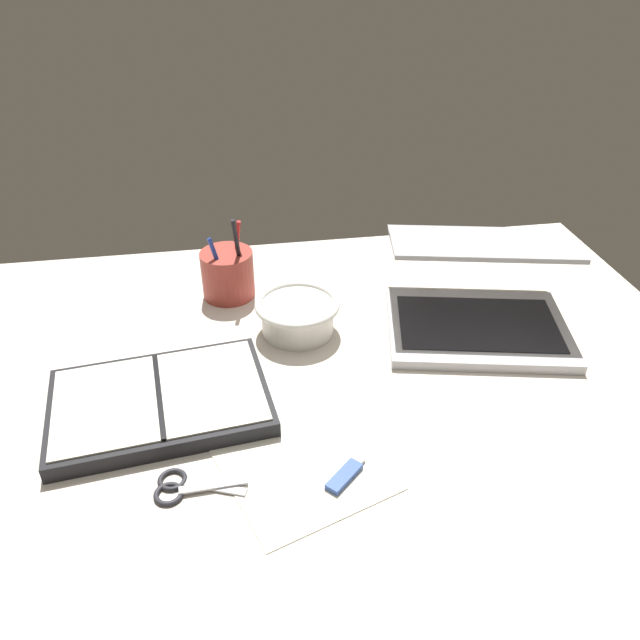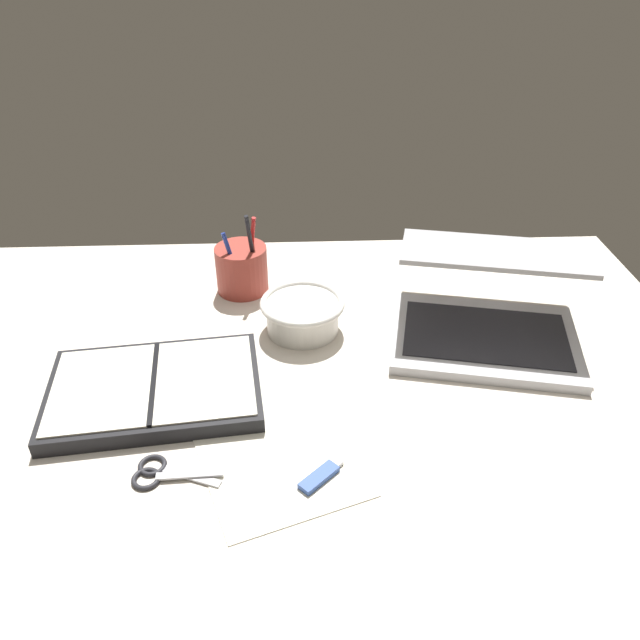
{
  "view_description": "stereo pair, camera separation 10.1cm",
  "coord_description": "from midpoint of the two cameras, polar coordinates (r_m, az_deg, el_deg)",
  "views": [
    {
      "loc": [
        -8.99,
        -75.78,
        64.97
      ],
      "look_at": [
        4.7,
        7.44,
        9.0
      ],
      "focal_mm": 35.0,
      "sensor_mm": 36.0,
      "label": 1
    },
    {
      "loc": [
        1.07,
        -76.82,
        64.97
      ],
      "look_at": [
        4.7,
        7.44,
        9.0
      ],
      "focal_mm": 35.0,
      "sensor_mm": 36.0,
      "label": 2
    }
  ],
  "objects": [
    {
      "name": "laptop",
      "position": [
        1.12,
        11.75,
        1.93
      ],
      "size": [
        37.22,
        37.96,
        16.03
      ],
      "rotation": [
        0.0,
        0.0,
        -0.21
      ],
      "color": "#B7B7BC",
      "rests_on": "desk_top"
    },
    {
      "name": "paper_sheet_front",
      "position": [
        0.89,
        -6.23,
        -11.49
      ],
      "size": [
        28.73,
        34.07,
        0.16
      ],
      "primitive_type": "cube",
      "rotation": [
        0.0,
        0.0,
        0.34
      ],
      "color": "silver",
      "rests_on": "desk_top"
    },
    {
      "name": "pen_cup",
      "position": [
        1.21,
        -10.81,
        4.12
      ],
      "size": [
        9.97,
        9.97,
        16.81
      ],
      "color": "#9E382D",
      "rests_on": "desk_top"
    },
    {
      "name": "scissors",
      "position": [
        0.86,
        -16.04,
        -14.59
      ],
      "size": [
        12.11,
        6.24,
        0.8
      ],
      "rotation": [
        0.0,
        0.0,
        -0.17
      ],
      "color": "#B7B7BC",
      "rests_on": "desk_top"
    },
    {
      "name": "planner",
      "position": [
        0.98,
        -17.32,
        -7.25
      ],
      "size": [
        34.22,
        25.29,
        3.03
      ],
      "rotation": [
        0.0,
        0.0,
        0.12
      ],
      "color": "black",
      "rests_on": "desk_top"
    },
    {
      "name": "desk_top",
      "position": [
        1.0,
        -4.91,
        -6.52
      ],
      "size": [
        140.0,
        100.0,
        2.0
      ],
      "primitive_type": "cube",
      "color": "beige",
      "rests_on": "ground"
    },
    {
      "name": "usb_drive",
      "position": [
        0.84,
        -1.21,
        -14.19
      ],
      "size": [
        6.3,
        6.14,
        1.0
      ],
      "rotation": [
        0.0,
        0.0,
        -0.81
      ],
      "color": "#33519E",
      "rests_on": "desk_top"
    },
    {
      "name": "bowl",
      "position": [
        1.09,
        -4.72,
        0.39
      ],
      "size": [
        14.88,
        14.88,
        6.16
      ],
      "color": "silver",
      "rests_on": "desk_top"
    }
  ]
}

